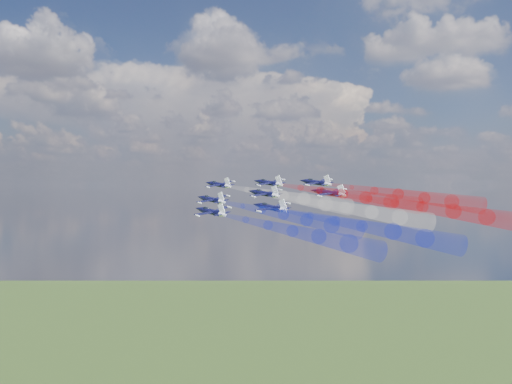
# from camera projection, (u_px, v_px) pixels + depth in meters

# --- Properties ---
(jet_lead) EXTENTS (14.98, 14.93, 5.97)m
(jet_lead) POSITION_uv_depth(u_px,v_px,m) (219.00, 185.00, 157.01)
(jet_lead) COLOR black
(trail_lead) EXTENTS (34.30, 29.73, 8.89)m
(trail_lead) POSITION_uv_depth(u_px,v_px,m) (283.00, 196.00, 137.87)
(trail_lead) COLOR white
(jet_inner_left) EXTENTS (14.98, 14.93, 5.97)m
(jet_inner_left) POSITION_uv_depth(u_px,v_px,m) (212.00, 200.00, 141.22)
(jet_inner_left) COLOR black
(trail_inner_left) EXTENTS (34.30, 29.73, 8.89)m
(trail_inner_left) POSITION_uv_depth(u_px,v_px,m) (283.00, 215.00, 122.08)
(trail_inner_left) COLOR #1928DC
(jet_inner_right) EXTENTS (14.98, 14.93, 5.97)m
(jet_inner_right) POSITION_uv_depth(u_px,v_px,m) (269.00, 183.00, 152.27)
(jet_inner_right) COLOR black
(trail_inner_right) EXTENTS (34.30, 29.73, 8.89)m
(trail_inner_right) POSITION_uv_depth(u_px,v_px,m) (343.00, 194.00, 133.12)
(trail_inner_right) COLOR red
(jet_outer_left) EXTENTS (14.98, 14.93, 5.97)m
(jet_outer_left) POSITION_uv_depth(u_px,v_px,m) (211.00, 212.00, 126.94)
(jet_outer_left) COLOR black
(trail_outer_left) EXTENTS (34.30, 29.73, 8.89)m
(trail_outer_left) POSITION_uv_depth(u_px,v_px,m) (292.00, 231.00, 107.80)
(trail_outer_left) COLOR #1928DC
(jet_center_third) EXTENTS (14.98, 14.93, 5.97)m
(jet_center_third) POSITION_uv_depth(u_px,v_px,m) (264.00, 194.00, 139.81)
(jet_center_third) COLOR black
(trail_center_third) EXTENTS (34.30, 29.73, 8.89)m
(trail_center_third) POSITION_uv_depth(u_px,v_px,m) (345.00, 208.00, 120.67)
(trail_center_third) COLOR white
(jet_outer_right) EXTENTS (14.98, 14.93, 5.97)m
(jet_outer_right) POSITION_uv_depth(u_px,v_px,m) (316.00, 183.00, 150.31)
(jet_outer_right) COLOR black
(trail_outer_right) EXTENTS (34.30, 29.73, 8.89)m
(trail_outer_right) POSITION_uv_depth(u_px,v_px,m) (398.00, 194.00, 131.17)
(trail_outer_right) COLOR red
(jet_rear_left) EXTENTS (14.98, 14.93, 5.97)m
(jet_rear_left) POSITION_uv_depth(u_px,v_px,m) (271.00, 208.00, 127.26)
(jet_rear_left) COLOR black
(trail_rear_left) EXTENTS (34.30, 29.73, 8.89)m
(trail_rear_left) POSITION_uv_depth(u_px,v_px,m) (362.00, 226.00, 108.12)
(trail_rear_left) COLOR #1928DC
(jet_rear_right) EXTENTS (14.98, 14.93, 5.97)m
(jet_rear_right) POSITION_uv_depth(u_px,v_px,m) (329.00, 193.00, 136.30)
(jet_rear_right) COLOR black
(trail_rear_right) EXTENTS (34.30, 29.73, 8.89)m
(trail_rear_right) POSITION_uv_depth(u_px,v_px,m) (423.00, 207.00, 117.16)
(trail_rear_right) COLOR red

